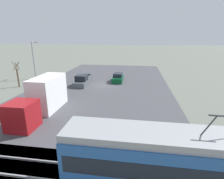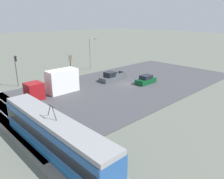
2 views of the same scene
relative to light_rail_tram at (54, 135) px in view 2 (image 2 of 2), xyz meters
name	(u,v)px [view 2 (image 2 of 2)]	position (x,y,z in m)	size (l,w,h in m)	color
ground_plane	(126,84)	(9.82, -20.38, -1.69)	(320.00, 320.00, 0.00)	#60665B
road_surface	(126,84)	(9.82, -20.38, -1.65)	(22.07, 44.37, 0.08)	#424247
rail_bed	(15,117)	(9.82, 0.00, -1.65)	(73.92, 4.40, 0.22)	gray
light_rail_tram	(54,135)	(0.00, 0.00, 0.00)	(15.70, 2.56, 4.46)	#235193
box_truck	(56,83)	(14.06, -8.33, 0.11)	(2.38, 8.55, 3.75)	maroon
pickup_truck	(113,77)	(13.40, -20.24, -0.93)	(1.97, 5.58, 1.81)	#4C5156
sedan_car_0	(146,80)	(7.63, -23.29, -0.95)	(1.84, 4.22, 1.61)	#0C4723
traffic_light_pole	(16,67)	(22.69, -5.60, 1.82)	(0.28, 0.47, 5.44)	#47474C
street_tree	(71,65)	(23.67, -17.45, 0.26)	(1.03, 0.85, 4.30)	brown
street_lamp_near_crossing	(91,51)	(24.22, -23.56, 2.55)	(0.36, 1.95, 7.27)	gray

